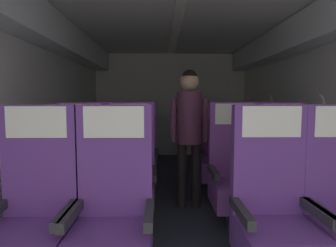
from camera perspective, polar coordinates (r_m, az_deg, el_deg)
The scene contains 14 objects.
ground at distance 3.45m, azimuth 2.14°, elevation -16.15°, with size 3.50×6.26×0.02m, color #2D3342.
fuselage_shell at distance 3.50m, azimuth 1.97°, elevation 11.06°, with size 3.38×5.91×2.26m.
seat_a_left_window at distance 2.01m, azimuth -25.58°, elevation -16.93°, with size 0.51×0.49×1.20m.
seat_a_left_aisle at distance 1.86m, azimuth -11.09°, elevation -18.31°, with size 0.51×0.49×1.20m.
seat_a_right_window at distance 1.98m, azimuth 20.73°, elevation -17.14°, with size 0.51×0.49×1.20m.
seat_b_left_window at distance 2.83m, azimuth -17.43°, elevation -10.27°, with size 0.51×0.49×1.20m.
seat_b_left_aisle at distance 2.73m, azimuth -7.91°, elevation -10.64°, with size 0.51×0.49×1.20m.
seat_b_right_aisle at distance 2.97m, azimuth 22.39°, elevation -9.69°, with size 0.51×0.49×1.20m.
seat_b_right_window at distance 2.81m, azimuth 13.60°, elevation -10.31°, with size 0.51×0.49×1.20m.
seat_c_left_window at distance 3.73m, azimuth -13.65°, elevation -6.51°, with size 0.51×0.49×1.20m.
seat_c_left_aisle at distance 3.63m, azimuth -6.07°, elevation -6.71°, with size 0.51×0.49×1.20m.
seat_c_right_aisle at distance 3.81m, azimuth 16.93°, elevation -6.35°, with size 0.51×0.49×1.20m.
seat_c_right_window at distance 3.69m, azimuth 9.87°, elevation -6.57°, with size 0.51×0.49×1.20m.
flight_attendant at distance 3.15m, azimuth 4.32°, elevation -0.11°, with size 0.43×0.28×1.56m.
Camera 1 is at (-0.20, -0.28, 1.23)m, focal length 30.07 mm.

